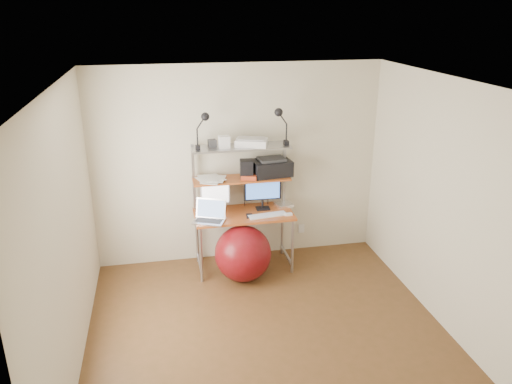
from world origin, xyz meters
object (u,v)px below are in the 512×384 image
at_px(laptop, 210,216).
at_px(monitor_silver, 215,194).
at_px(monitor_black, 263,191).
at_px(printer, 271,167).
at_px(exercise_ball, 243,253).

bearing_deg(laptop, monitor_silver, 93.72).
bearing_deg(monitor_silver, monitor_black, 9.91).
relative_size(monitor_black, printer, 0.93).
relative_size(laptop, exercise_ball, 0.65).
xyz_separation_m(monitor_silver, exercise_ball, (0.26, -0.44, -0.62)).
height_order(laptop, printer, printer).
xyz_separation_m(monitor_black, exercise_ball, (-0.32, -0.39, -0.63)).
bearing_deg(exercise_ball, laptop, 157.41).
height_order(monitor_silver, laptop, monitor_silver).
xyz_separation_m(monitor_silver, printer, (0.71, 0.01, 0.30)).
distance_m(monitor_black, printer, 0.31).
xyz_separation_m(monitor_black, printer, (0.12, 0.06, 0.28)).
bearing_deg(monitor_black, laptop, -159.13).
xyz_separation_m(laptop, exercise_ball, (0.37, -0.15, -0.45)).
bearing_deg(monitor_silver, printer, 15.81).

